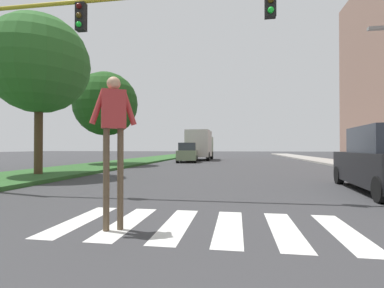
% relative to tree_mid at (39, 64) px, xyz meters
% --- Properties ---
extents(ground_plane, '(140.00, 140.00, 0.00)m').
position_rel_tree_mid_xyz_m(ground_plane, '(8.30, 16.38, -5.13)').
color(ground_plane, '#38383A').
extents(crosswalk, '(4.95, 2.20, 0.01)m').
position_rel_tree_mid_xyz_m(crosswalk, '(8.30, -6.73, -5.13)').
color(crosswalk, silver).
rests_on(crosswalk, ground_plane).
extents(median_strip, '(4.35, 64.00, 0.15)m').
position_rel_tree_mid_xyz_m(median_strip, '(-0.30, 14.38, -5.05)').
color(median_strip, '#2D5B28').
rests_on(median_strip, ground_plane).
extents(tree_mid, '(4.46, 4.46, 7.23)m').
position_rel_tree_mid_xyz_m(tree_mid, '(0.00, 0.00, 0.00)').
color(tree_mid, '#4C3823').
rests_on(tree_mid, median_strip).
extents(tree_far, '(4.73, 4.73, 6.81)m').
position_rel_tree_mid_xyz_m(tree_far, '(-0.78, 8.21, -0.54)').
color(tree_far, '#4C3823').
rests_on(tree_far, median_strip).
extents(sidewalk_right, '(3.00, 64.00, 0.15)m').
position_rel_tree_mid_xyz_m(sidewalk_right, '(17.13, 14.38, -5.05)').
color(sidewalk_right, '#9E9991').
rests_on(sidewalk_right, ground_plane).
extents(traffic_light_gantry, '(9.71, 0.30, 6.00)m').
position_rel_tree_mid_xyz_m(traffic_light_gantry, '(4.48, -4.05, -0.74)').
color(traffic_light_gantry, gold).
rests_on(traffic_light_gantry, median_strip).
extents(pedestrian_performer, '(0.69, 0.44, 2.49)m').
position_rel_tree_mid_xyz_m(pedestrian_performer, '(6.91, -7.20, -3.47)').
color(pedestrian_performer, brown).
rests_on(pedestrian_performer, ground_plane).
extents(sedan_midblock, '(2.13, 4.16, 1.77)m').
position_rel_tree_mid_xyz_m(sedan_midblock, '(4.44, 13.84, -4.32)').
color(sedan_midblock, gray).
rests_on(sedan_midblock, ground_plane).
extents(truck_box_delivery, '(2.40, 6.20, 3.10)m').
position_rel_tree_mid_xyz_m(truck_box_delivery, '(5.01, 18.37, -3.50)').
color(truck_box_delivery, gray).
rests_on(truck_box_delivery, ground_plane).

